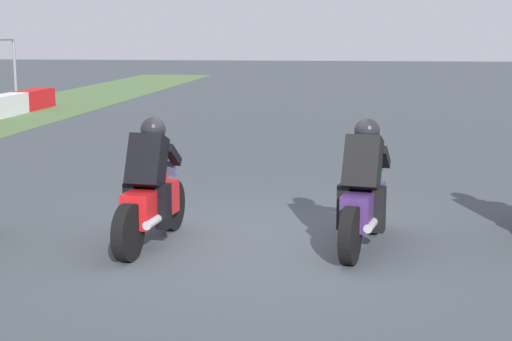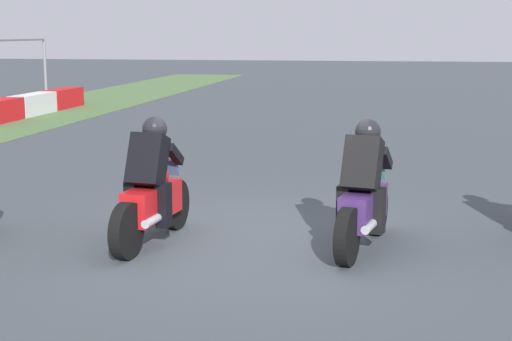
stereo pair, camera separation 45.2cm
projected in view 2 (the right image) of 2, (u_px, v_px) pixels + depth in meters
ground_plane at (257, 243)px, 9.33m from camera, size 120.00×120.00×0.00m
rider_lane_b at (364, 197)px, 8.94m from camera, size 2.03×0.63×1.51m
rider_lane_c at (152, 192)px, 9.21m from camera, size 2.04×0.57×1.51m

